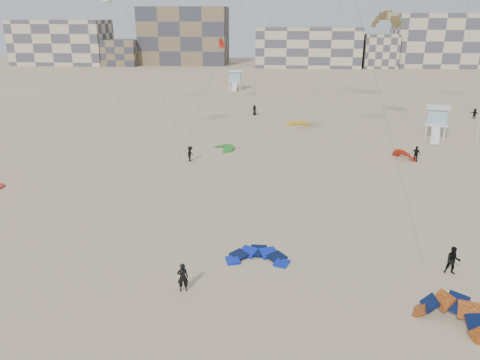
# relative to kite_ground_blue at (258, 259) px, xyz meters

# --- Properties ---
(ground) EXTENTS (320.00, 320.00, 0.00)m
(ground) POSITION_rel_kite_ground_blue_xyz_m (-0.75, -3.57, 0.00)
(ground) COLOR tan
(ground) RESTS_ON ground
(kite_ground_blue) EXTENTS (3.88, 4.09, 1.34)m
(kite_ground_blue) POSITION_rel_kite_ground_blue_xyz_m (0.00, 0.00, 0.00)
(kite_ground_blue) COLOR #1620D5
(kite_ground_blue) RESTS_ON ground
(kite_ground_orange) EXTENTS (5.12, 5.12, 3.61)m
(kite_ground_orange) POSITION_rel_kite_ground_blue_xyz_m (10.50, -5.92, 0.00)
(kite_ground_orange) COLOR #DA5A1A
(kite_ground_orange) RESTS_ON ground
(kite_ground_green) EXTENTS (4.33, 4.24, 1.44)m
(kite_ground_green) POSITION_rel_kite_ground_blue_xyz_m (-5.41, 26.85, 0.00)
(kite_ground_green) COLOR #20981B
(kite_ground_green) RESTS_ON ground
(kite_ground_red_far) EXTENTS (4.08, 4.07, 2.97)m
(kite_ground_red_far) POSITION_rel_kite_ground_blue_xyz_m (15.39, 24.70, 0.00)
(kite_ground_red_far) COLOR red
(kite_ground_red_far) RESTS_ON ground
(kite_ground_yellow) EXTENTS (3.79, 3.96, 1.01)m
(kite_ground_yellow) POSITION_rel_kite_ground_blue_xyz_m (3.99, 41.04, 0.00)
(kite_ground_yellow) COLOR #F49A07
(kite_ground_yellow) RESTS_ON ground
(kitesurfer_main) EXTENTS (0.74, 0.57, 1.80)m
(kitesurfer_main) POSITION_rel_kite_ground_blue_xyz_m (-4.19, -4.11, 0.90)
(kitesurfer_main) COLOR black
(kitesurfer_main) RESTS_ON ground
(kitesurfer_b) EXTENTS (1.00, 0.83, 1.84)m
(kitesurfer_b) POSITION_rel_kite_ground_blue_xyz_m (12.23, -0.77, 0.92)
(kitesurfer_b) COLOR black
(kitesurfer_b) RESTS_ON ground
(kitesurfer_c) EXTENTS (0.88, 1.23, 1.73)m
(kitesurfer_c) POSITION_rel_kite_ground_blue_xyz_m (-8.58, 21.56, 0.87)
(kitesurfer_c) COLOR black
(kitesurfer_c) RESTS_ON ground
(kitesurfer_d) EXTENTS (1.01, 1.06, 1.76)m
(kitesurfer_d) POSITION_rel_kite_ground_blue_xyz_m (16.40, 23.63, 0.88)
(kitesurfer_d) COLOR black
(kitesurfer_d) RESTS_ON ground
(kitesurfer_e) EXTENTS (0.94, 0.79, 1.64)m
(kitesurfer_e) POSITION_rel_kite_ground_blue_xyz_m (-2.91, 47.61, 0.82)
(kitesurfer_e) COLOR black
(kitesurfer_e) RESTS_ON ground
(kitesurfer_f) EXTENTS (1.10, 1.53, 1.59)m
(kitesurfer_f) POSITION_rel_kite_ground_blue_xyz_m (31.67, 47.87, 0.80)
(kitesurfer_f) COLOR black
(kitesurfer_f) RESTS_ON ground
(kite_fly_olive) EXTENTS (7.73, 12.87, 15.08)m
(kite_fly_olive) POSITION_rel_kite_ground_blue_xyz_m (14.47, 37.22, 14.66)
(kite_fly_olive) COLOR brown
(kite_fly_olive) RESTS_ON ground
(kite_fly_red) EXTENTS (4.05, 3.42, 10.78)m
(kite_fly_red) POSITION_rel_kite_ground_blue_xyz_m (-9.34, 56.94, 10.65)
(kite_fly_red) COLOR red
(kite_fly_red) RESTS_ON ground
(lifeguard_tower_near) EXTENTS (3.64, 6.08, 4.15)m
(lifeguard_tower_near) POSITION_rel_kite_ground_blue_xyz_m (21.73, 34.72, 2.06)
(lifeguard_tower_near) COLOR white
(lifeguard_tower_near) RESTS_ON ground
(lifeguard_tower_far) EXTENTS (2.91, 5.57, 4.10)m
(lifeguard_tower_far) POSITION_rel_kite_ground_blue_xyz_m (-8.62, 74.75, 2.03)
(lifeguard_tower_far) COLOR white
(lifeguard_tower_far) RESTS_ON ground
(condo_west_a) EXTENTS (30.00, 15.00, 14.00)m
(condo_west_a) POSITION_rel_kite_ground_blue_xyz_m (-70.75, 126.43, 7.00)
(condo_west_a) COLOR beige
(condo_west_a) RESTS_ON ground
(condo_west_b) EXTENTS (28.00, 14.00, 18.00)m
(condo_west_b) POSITION_rel_kite_ground_blue_xyz_m (-30.75, 130.43, 9.00)
(condo_west_b) COLOR #796449
(condo_west_b) RESTS_ON ground
(condo_mid) EXTENTS (32.00, 16.00, 12.00)m
(condo_mid) POSITION_rel_kite_ground_blue_xyz_m (9.25, 126.43, 6.00)
(condo_mid) COLOR beige
(condo_mid) RESTS_ON ground
(condo_east) EXTENTS (26.00, 14.00, 16.00)m
(condo_east) POSITION_rel_kite_ground_blue_xyz_m (49.25, 128.43, 8.00)
(condo_east) COLOR beige
(condo_east) RESTS_ON ground
(condo_fill_left) EXTENTS (12.00, 10.00, 8.00)m
(condo_fill_left) POSITION_rel_kite_ground_blue_xyz_m (-50.75, 124.43, 4.00)
(condo_fill_left) COLOR #796449
(condo_fill_left) RESTS_ON ground
(condo_fill_right) EXTENTS (10.00, 10.00, 10.00)m
(condo_fill_right) POSITION_rel_kite_ground_blue_xyz_m (31.25, 124.43, 5.00)
(condo_fill_right) COLOR beige
(condo_fill_right) RESTS_ON ground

